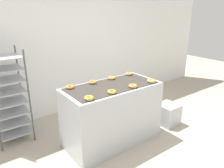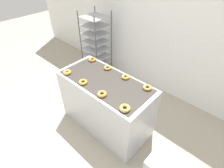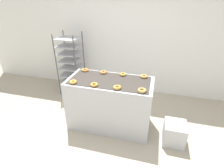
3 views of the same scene
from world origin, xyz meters
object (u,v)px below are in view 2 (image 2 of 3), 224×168
Objects in this scene: donut_near_midleft at (83,82)px; donut_near_midright at (102,94)px; baking_rack_cart at (96,45)px; donut_near_right at (125,108)px; glaze_bin at (161,168)px; donut_far_left at (92,59)px; donut_near_left at (67,72)px; donut_far_midleft at (107,68)px; donut_far_midright at (125,77)px; fryer_machine at (106,104)px; donut_far_right at (147,88)px.

donut_near_midright is at bearing -0.02° from donut_near_midleft.
baking_rack_cart is 2.24m from donut_near_right.
donut_far_left is at bearing 166.17° from glaze_bin.
donut_near_right is 1.04× the size of donut_far_left.
donut_near_left reaches higher than donut_far_left.
baking_rack_cart is 1.67m from donut_near_midleft.
donut_near_left reaches higher than donut_far_midleft.
donut_near_right is at bearing 0.52° from donut_near_left.
donut_far_midleft reaches higher than glaze_bin.
baking_rack_cart is at bearing 144.86° from donut_far_midleft.
glaze_bin is at bearing -13.83° from donut_far_left.
donut_near_midleft reaches higher than glaze_bin.
donut_near_midleft is at bearing -126.10° from donut_far_midright.
donut_near_right is at bearing -34.34° from baking_rack_cart.
donut_far_midright is at bearing 0.43° from donut_far_midleft.
baking_rack_cart reaches higher than fryer_machine.
fryer_machine is 11.85× the size of donut_near_left.
donut_near_right is (0.38, 0.00, 0.00)m from donut_near_midright.
donut_near_left is 0.63m from donut_far_midleft.
donut_far_midright is at bearing -27.58° from baking_rack_cart.
donut_far_midleft is (1.07, -0.75, 0.22)m from baking_rack_cart.
donut_near_left is 0.37m from donut_near_midleft.
donut_far_midright is at bearing 157.21° from glaze_bin.
donut_far_midright is (1.44, -0.75, 0.22)m from baking_rack_cart.
donut_near_left is at bearing -178.80° from donut_near_midleft.
donut_near_midleft is 0.91m from donut_far_right.
donut_near_midleft is 0.38m from donut_near_midright.
glaze_bin is (2.43, -1.17, -0.57)m from baking_rack_cart.
donut_near_midright is 0.38m from donut_near_right.
fryer_machine is 0.80m from donut_near_left.
donut_near_left is at bearing -125.85° from donut_far_midleft.
baking_rack_cart is 11.93× the size of donut_near_midleft.
donut_near_left is at bearing -89.49° from donut_far_left.
glaze_bin is 3.17× the size of donut_far_midleft.
donut_near_midright is at bearing -88.47° from donut_far_midright.
donut_near_right is (0.58, -0.25, 0.51)m from fryer_machine.
donut_near_midright reaches higher than donut_far_midright.
donut_near_right is at bearing -23.56° from fryer_machine.
baking_rack_cart is 11.60× the size of donut_near_midright.
donut_near_right is (1.84, -1.26, 0.22)m from baking_rack_cart.
fryer_machine is at bearing -125.15° from donut_far_midright.
donut_near_right is at bearing -51.69° from donut_far_midright.
donut_far_midright is (0.37, 0.51, 0.00)m from donut_near_midleft.
donut_near_right reaches higher than donut_near_midright.
donut_near_right is (0.77, 0.00, 0.00)m from donut_near_midleft.
baking_rack_cart reaches higher than donut_far_right.
glaze_bin is at bearing 3.72° from donut_near_midleft.
donut_near_midright is 0.63m from donut_far_midleft.
fryer_machine is 0.81m from donut_near_right.
donut_far_right reaches higher than fryer_machine.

